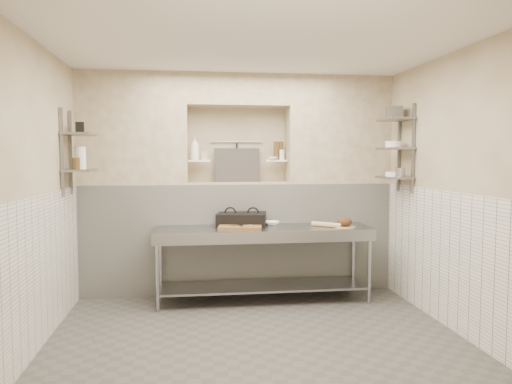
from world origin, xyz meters
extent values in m
cube|color=#4B4742|center=(0.00, 0.00, -0.05)|extent=(4.00, 3.90, 0.10)
cube|color=silver|center=(0.00, 0.00, 2.85)|extent=(4.00, 3.90, 0.10)
cube|color=#C1B192|center=(-2.05, 0.00, 1.40)|extent=(0.10, 3.90, 2.80)
cube|color=#C1B192|center=(2.05, 0.00, 1.40)|extent=(0.10, 3.90, 2.80)
cube|color=#C1B192|center=(0.00, 2.00, 1.40)|extent=(4.00, 0.10, 2.80)
cube|color=#C1B192|center=(0.00, -2.00, 1.40)|extent=(4.00, 0.10, 2.80)
cube|color=silver|center=(0.00, 1.75, 0.70)|extent=(4.00, 0.40, 1.40)
cube|color=#C1B192|center=(0.00, 1.75, 1.41)|extent=(1.30, 0.40, 0.02)
cube|color=#C1B192|center=(-1.33, 1.75, 2.10)|extent=(1.35, 0.40, 1.40)
cube|color=#C1B192|center=(1.33, 1.75, 2.10)|extent=(1.35, 0.40, 1.40)
cube|color=#C1B192|center=(0.00, 1.75, 2.60)|extent=(1.30, 0.40, 0.40)
cube|color=silver|center=(-1.99, 0.00, 0.70)|extent=(0.02, 3.90, 1.40)
cube|color=silver|center=(1.99, 0.00, 0.70)|extent=(0.02, 3.90, 1.40)
cube|color=white|center=(-0.50, 1.75, 1.70)|extent=(0.28, 0.16, 0.02)
cube|color=white|center=(0.50, 1.75, 1.70)|extent=(0.28, 0.16, 0.02)
cylinder|color=gray|center=(0.00, 1.92, 1.95)|extent=(0.70, 0.02, 0.02)
cylinder|color=black|center=(0.00, 1.90, 1.78)|extent=(0.02, 0.02, 0.30)
cube|color=#383330|center=(0.00, 1.85, 1.64)|extent=(0.60, 0.08, 0.45)
cube|color=slate|center=(-1.98, 1.25, 1.80)|extent=(0.03, 0.03, 0.95)
cube|color=slate|center=(-1.98, 0.85, 1.80)|extent=(0.03, 0.03, 0.95)
cube|color=slate|center=(-1.84, 1.05, 1.60)|extent=(0.30, 0.50, 0.02)
cube|color=slate|center=(-1.84, 1.05, 2.00)|extent=(0.30, 0.50, 0.03)
cube|color=slate|center=(1.98, 1.25, 1.85)|extent=(0.03, 0.03, 1.05)
cube|color=slate|center=(1.98, 0.85, 1.85)|extent=(0.03, 0.03, 1.05)
cube|color=slate|center=(1.84, 1.05, 1.50)|extent=(0.30, 0.50, 0.02)
cube|color=slate|center=(1.84, 1.05, 1.85)|extent=(0.30, 0.50, 0.02)
cube|color=slate|center=(1.84, 1.05, 2.20)|extent=(0.30, 0.50, 0.03)
cube|color=gray|center=(0.25, 1.20, 0.88)|extent=(2.60, 0.70, 0.04)
cube|color=gray|center=(0.25, 1.20, 0.18)|extent=(2.45, 0.60, 0.03)
cube|color=gray|center=(0.25, 0.87, 0.82)|extent=(2.60, 0.02, 0.12)
cylinder|color=gray|center=(-0.99, 0.91, 0.43)|extent=(0.04, 0.04, 0.86)
cylinder|color=gray|center=(-0.99, 1.49, 0.43)|extent=(0.04, 0.04, 0.86)
cylinder|color=gray|center=(1.49, 0.91, 0.43)|extent=(0.04, 0.04, 0.86)
cylinder|color=gray|center=(1.49, 1.49, 0.43)|extent=(0.04, 0.04, 0.86)
cube|color=black|center=(0.01, 1.35, 0.95)|extent=(0.66, 0.53, 0.11)
cube|color=black|center=(0.01, 1.35, 1.03)|extent=(0.66, 0.53, 0.05)
cube|color=brown|center=(-0.04, 1.06, 0.92)|extent=(0.55, 0.42, 0.05)
cube|color=gray|center=(-0.04, 1.08, 0.95)|extent=(0.27, 0.13, 0.01)
cylinder|color=gray|center=(-0.04, 1.02, 0.96)|extent=(0.04, 0.24, 0.02)
imported|color=white|center=(0.38, 1.38, 0.92)|extent=(0.20, 0.20, 0.05)
cylinder|color=tan|center=(1.02, 1.13, 0.93)|extent=(0.33, 0.29, 0.06)
cylinder|color=tan|center=(1.22, 1.06, 0.91)|extent=(0.25, 0.25, 0.01)
ellipsoid|color=#4C2D19|center=(1.22, 1.06, 0.97)|extent=(0.18, 0.18, 0.11)
imported|color=white|center=(-0.56, 1.74, 1.86)|extent=(0.15, 0.15, 0.30)
cube|color=#C1B192|center=(-0.44, 1.75, 1.77)|extent=(0.07, 0.07, 0.11)
imported|color=white|center=(0.45, 1.69, 1.73)|extent=(0.15, 0.15, 0.04)
cylinder|color=#453017|center=(0.57, 1.78, 1.83)|extent=(0.07, 0.07, 0.24)
cylinder|color=#453017|center=(0.50, 1.76, 1.83)|extent=(0.06, 0.06, 0.24)
cylinder|color=white|center=(0.58, 1.78, 1.78)|extent=(0.08, 0.08, 0.13)
cylinder|color=white|center=(-1.84, 1.09, 1.74)|extent=(0.12, 0.12, 0.25)
cylinder|color=#453017|center=(-1.84, 0.87, 1.68)|extent=(0.09, 0.09, 0.13)
cube|color=black|center=(-1.84, 1.12, 2.08)|extent=(0.10, 0.10, 0.13)
cylinder|color=white|center=(1.84, 1.09, 1.54)|extent=(0.19, 0.19, 0.06)
cylinder|color=gray|center=(1.84, 0.89, 1.57)|extent=(0.11, 0.11, 0.11)
cylinder|color=white|center=(1.84, 1.09, 1.90)|extent=(0.21, 0.21, 0.08)
cube|color=gray|center=(1.84, 1.10, 2.28)|extent=(0.24, 0.27, 0.14)
camera|label=1|loc=(-0.63, -4.71, 1.75)|focal=35.00mm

